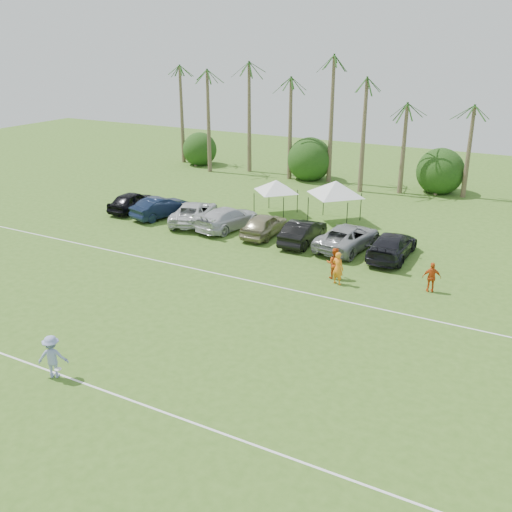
% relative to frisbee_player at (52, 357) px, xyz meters
% --- Properties ---
extents(ground, '(120.00, 120.00, 0.00)m').
position_rel_frisbee_player_xyz_m(ground, '(1.31, -1.83, -0.91)').
color(ground, '#3E641E').
rests_on(ground, ground).
extents(field_lines, '(80.00, 12.10, 0.01)m').
position_rel_frisbee_player_xyz_m(field_lines, '(1.31, 6.17, -0.91)').
color(field_lines, white).
rests_on(field_lines, ground).
extents(palm_tree_0, '(2.40, 2.40, 8.90)m').
position_rel_frisbee_player_xyz_m(palm_tree_0, '(-20.69, 36.17, 6.57)').
color(palm_tree_0, brown).
rests_on(palm_tree_0, ground).
extents(palm_tree_1, '(2.40, 2.40, 9.90)m').
position_rel_frisbee_player_xyz_m(palm_tree_1, '(-15.69, 36.17, 7.44)').
color(palm_tree_1, brown).
rests_on(palm_tree_1, ground).
extents(palm_tree_2, '(2.40, 2.40, 10.90)m').
position_rel_frisbee_player_xyz_m(palm_tree_2, '(-10.69, 36.17, 8.30)').
color(palm_tree_2, brown).
rests_on(palm_tree_2, ground).
extents(palm_tree_3, '(2.40, 2.40, 11.90)m').
position_rel_frisbee_player_xyz_m(palm_tree_3, '(-6.69, 36.17, 9.15)').
color(palm_tree_3, brown).
rests_on(palm_tree_3, ground).
extents(palm_tree_4, '(2.40, 2.40, 8.90)m').
position_rel_frisbee_player_xyz_m(palm_tree_4, '(-2.69, 36.17, 6.57)').
color(palm_tree_4, brown).
rests_on(palm_tree_4, ground).
extents(palm_tree_5, '(2.40, 2.40, 9.90)m').
position_rel_frisbee_player_xyz_m(palm_tree_5, '(1.31, 36.17, 7.44)').
color(palm_tree_5, brown).
rests_on(palm_tree_5, ground).
extents(palm_tree_6, '(2.40, 2.40, 10.90)m').
position_rel_frisbee_player_xyz_m(palm_tree_6, '(5.31, 36.17, 8.30)').
color(palm_tree_6, brown).
rests_on(palm_tree_6, ground).
extents(palm_tree_7, '(2.40, 2.40, 11.90)m').
position_rel_frisbee_player_xyz_m(palm_tree_7, '(9.31, 36.17, 9.15)').
color(palm_tree_7, brown).
rests_on(palm_tree_7, ground).
extents(bush_tree_0, '(4.00, 4.00, 4.00)m').
position_rel_frisbee_player_xyz_m(bush_tree_0, '(-17.69, 37.17, 0.89)').
color(bush_tree_0, brown).
rests_on(bush_tree_0, ground).
extents(bush_tree_1, '(4.00, 4.00, 4.00)m').
position_rel_frisbee_player_xyz_m(bush_tree_1, '(-4.69, 37.17, 0.89)').
color(bush_tree_1, brown).
rests_on(bush_tree_1, ground).
extents(bush_tree_2, '(4.00, 4.00, 4.00)m').
position_rel_frisbee_player_xyz_m(bush_tree_2, '(7.31, 37.17, 0.89)').
color(bush_tree_2, brown).
rests_on(bush_tree_2, ground).
extents(sideline_player_a, '(0.77, 0.60, 1.88)m').
position_rel_frisbee_player_xyz_m(sideline_player_a, '(6.67, 14.10, 0.03)').
color(sideline_player_a, orange).
rests_on(sideline_player_a, ground).
extents(sideline_player_b, '(1.03, 0.90, 1.81)m').
position_rel_frisbee_player_xyz_m(sideline_player_b, '(6.20, 14.78, -0.00)').
color(sideline_player_b, '#CD4B16').
rests_on(sideline_player_b, ground).
extents(sideline_player_c, '(1.05, 0.71, 1.66)m').
position_rel_frisbee_player_xyz_m(sideline_player_c, '(11.44, 15.51, -0.08)').
color(sideline_player_c, '#DB5318').
rests_on(sideline_player_c, ground).
extents(canopy_tent_left, '(3.86, 3.86, 3.12)m').
position_rel_frisbee_player_xyz_m(canopy_tent_left, '(-2.29, 24.45, 1.76)').
color(canopy_tent_left, black).
rests_on(canopy_tent_left, ground).
extents(canopy_tent_right, '(4.55, 4.55, 3.68)m').
position_rel_frisbee_player_xyz_m(canopy_tent_right, '(2.48, 24.49, 2.24)').
color(canopy_tent_right, black).
rests_on(canopy_tent_right, ground).
extents(frisbee_player, '(1.36, 1.19, 1.82)m').
position_rel_frisbee_player_xyz_m(frisbee_player, '(0.00, 0.00, 0.00)').
color(frisbee_player, '#8F97CA').
rests_on(frisbee_player, ground).
extents(parked_car_0, '(1.97, 4.64, 1.56)m').
position_rel_frisbee_player_xyz_m(parked_car_0, '(-12.52, 19.85, -0.13)').
color(parked_car_0, black).
rests_on(parked_car_0, ground).
extents(parked_car_1, '(2.78, 5.01, 1.56)m').
position_rel_frisbee_player_xyz_m(parked_car_1, '(-9.57, 19.60, -0.13)').
color(parked_car_1, '#101B31').
rests_on(parked_car_1, ground).
extents(parked_car_2, '(4.31, 6.17, 1.56)m').
position_rel_frisbee_player_xyz_m(parked_car_2, '(-6.61, 19.67, -0.13)').
color(parked_car_2, silver).
rests_on(parked_car_2, ground).
extents(parked_car_3, '(3.14, 5.70, 1.56)m').
position_rel_frisbee_player_xyz_m(parked_car_3, '(-3.66, 19.62, -0.13)').
color(parked_car_3, silver).
rests_on(parked_car_3, ground).
extents(parked_car_4, '(1.96, 4.63, 1.56)m').
position_rel_frisbee_player_xyz_m(parked_car_4, '(-0.71, 19.50, -0.13)').
color(parked_car_4, gray).
rests_on(parked_car_4, ground).
extents(parked_car_5, '(1.75, 4.78, 1.56)m').
position_rel_frisbee_player_xyz_m(parked_car_5, '(2.25, 19.35, -0.13)').
color(parked_car_5, black).
rests_on(parked_car_5, ground).
extents(parked_car_6, '(3.20, 5.88, 1.56)m').
position_rel_frisbee_player_xyz_m(parked_car_6, '(5.20, 19.75, -0.13)').
color(parked_car_6, gray).
rests_on(parked_car_6, ground).
extents(parked_car_7, '(2.24, 5.41, 1.56)m').
position_rel_frisbee_player_xyz_m(parked_car_7, '(8.16, 19.53, -0.13)').
color(parked_car_7, black).
rests_on(parked_car_7, ground).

